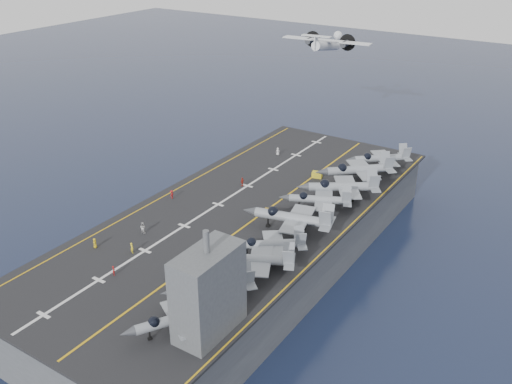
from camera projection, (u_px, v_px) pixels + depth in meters
The scene contains 29 objects.
ground at pixel (245, 260), 109.67m from camera, with size 500.00×500.00×0.00m, color #142135.
hull at pixel (244, 238), 107.50m from camera, with size 36.00×90.00×10.00m, color #56595E.
flight_deck at pixel (244, 213), 105.25m from camera, with size 38.00×92.00×0.40m, color black.
foul_line at pixel (258, 217), 103.68m from camera, with size 0.35×90.00×0.02m, color gold.
landing_centerline at pixel (218, 204), 108.12m from camera, with size 0.50×90.00×0.02m, color silver.
deck_edge_port at pixel (174, 191), 113.55m from camera, with size 0.25×90.00×0.02m, color gold.
deck_edge_stbd at pixel (335, 240), 96.03m from camera, with size 0.25×90.00×0.02m, color gold.
island_superstructure at pixel (208, 283), 71.88m from camera, with size 5.00×10.00×15.00m, color #56595E, non-canonical shape.
fighter_jet_0 at pixel (176, 318), 73.82m from camera, with size 14.09×15.62×4.52m, color #959EA3, non-canonical shape.
fighter_jet_1 at pixel (214, 285), 80.33m from camera, with size 15.57×15.90×4.64m, color gray, non-canonical shape.
fighter_jet_2 at pixel (255, 258), 86.47m from camera, with size 16.57×14.53×4.82m, color gray, non-canonical shape.
fighter_jet_3 at pixel (270, 243), 90.70m from camera, with size 15.91×15.14×4.61m, color #939AA4, non-canonical shape.
fighter_jet_4 at pixel (293, 217), 97.65m from camera, with size 18.22×14.28×5.60m, color #9EA7AE, non-canonical shape.
fighter_jet_5 at pixel (320, 199), 105.07m from camera, with size 16.05×13.97×4.68m, color gray, non-canonical shape.
fighter_jet_6 at pixel (343, 186), 109.18m from camera, with size 19.07×17.70×5.51m, color gray, non-canonical shape.
fighter_jet_7 at pixel (359, 169), 116.45m from camera, with size 19.36×19.05×5.66m, color gray, non-canonical shape.
fighter_jet_8 at pixel (381, 157), 122.86m from camera, with size 17.01×16.59×4.96m, color #A2ABB2, non-canonical shape.
tow_cart_a at pixel (199, 271), 86.50m from camera, with size 2.48×1.98×1.30m, color #CA9D09, non-canonical shape.
tow_cart_b at pixel (269, 212), 104.00m from camera, with size 2.12×1.61×1.14m, color gold, non-canonical shape.
tow_cart_c at pixel (317, 175), 119.20m from camera, with size 2.35×1.82×1.24m, color gold, non-canonical shape.
crew_0 at pixel (95, 243), 93.59m from camera, with size 1.19×1.22×1.71m, color yellow.
crew_1 at pixel (132, 248), 92.10m from camera, with size 1.32×1.11×1.87m, color yellow.
crew_2 at pixel (143, 228), 97.95m from camera, with size 1.31×0.98×2.00m, color silver.
crew_3 at pixel (172, 194), 110.12m from camera, with size 0.82×1.11×1.70m, color #B21919.
crew_4 at pixel (242, 182), 115.28m from camera, with size 0.77×1.14×1.87m, color #B12C1E.
crew_5 at pixel (278, 151), 130.37m from camera, with size 1.29×1.24×1.80m, color silver.
crew_6 at pixel (114, 271), 86.35m from camera, with size 1.13×1.16×1.63m, color #B21919.
crew_7 at pixel (168, 273), 85.72m from camera, with size 0.89×1.14×1.68m, color silver.
transport_plane at pixel (326, 46), 150.34m from camera, with size 25.60×18.72×5.70m, color silver, non-canonical shape.
Camera 1 is at (52.83, -76.78, 59.32)m, focal length 40.00 mm.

